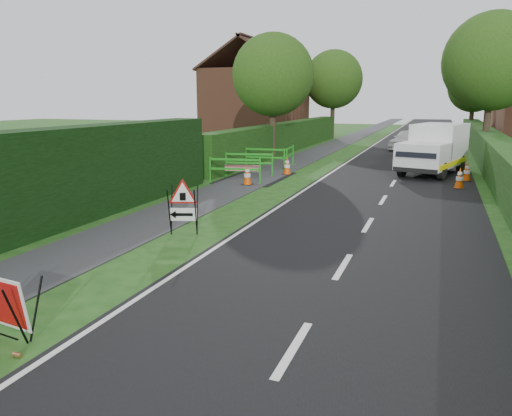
% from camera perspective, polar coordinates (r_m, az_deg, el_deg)
% --- Properties ---
extents(ground, '(120.00, 120.00, 0.00)m').
position_cam_1_polar(ground, '(9.76, -5.91, -6.90)').
color(ground, '#1B4714').
rests_on(ground, ground).
extents(road_surface, '(6.00, 90.00, 0.02)m').
position_cam_1_polar(road_surface, '(43.40, 18.21, 7.47)').
color(road_surface, black).
rests_on(road_surface, ground).
extents(footpath, '(2.00, 90.00, 0.02)m').
position_cam_1_polar(footpath, '(43.95, 10.98, 7.91)').
color(footpath, '#2D2D30').
rests_on(footpath, ground).
extents(hedge_west_near, '(1.10, 18.00, 2.50)m').
position_cam_1_polar(hedge_west_near, '(12.70, -26.68, -3.63)').
color(hedge_west_near, black).
rests_on(hedge_west_near, ground).
extents(hedge_west_far, '(1.00, 24.00, 1.80)m').
position_cam_1_polar(hedge_west_far, '(31.75, 3.49, 6.50)').
color(hedge_west_far, '#14380F').
rests_on(hedge_west_far, ground).
extents(hedge_east, '(1.20, 50.00, 1.50)m').
position_cam_1_polar(hedge_east, '(24.58, 25.69, 3.61)').
color(hedge_east, '#14380F').
rests_on(hedge_east, ground).
extents(house_west, '(7.50, 7.40, 7.88)m').
position_cam_1_polar(house_west, '(40.77, -0.01, 11.88)').
color(house_west, brown).
rests_on(house_west, ground).
extents(tree_nw, '(4.40, 4.40, 6.70)m').
position_cam_1_polar(tree_nw, '(27.69, 1.95, 14.95)').
color(tree_nw, '#2D2116').
rests_on(tree_nw, ground).
extents(tree_ne, '(5.20, 5.20, 7.79)m').
position_cam_1_polar(tree_ne, '(30.40, 25.42, 14.88)').
color(tree_ne, '#2D2116').
rests_on(tree_ne, ground).
extents(tree_fw, '(4.80, 4.80, 7.24)m').
position_cam_1_polar(tree_fw, '(43.17, 8.86, 14.32)').
color(tree_fw, '#2D2116').
rests_on(tree_fw, ground).
extents(tree_fe, '(4.20, 4.20, 6.33)m').
position_cam_1_polar(tree_fe, '(46.32, 23.67, 12.57)').
color(tree_fe, '#2D2116').
rests_on(tree_fe, ground).
extents(red_rect_sign, '(1.10, 0.75, 0.88)m').
position_cam_1_polar(red_rect_sign, '(7.71, -27.25, -9.57)').
color(red_rect_sign, black).
rests_on(red_rect_sign, ground).
extents(triangle_sign, '(1.00, 1.00, 1.15)m').
position_cam_1_polar(triangle_sign, '(11.95, -8.51, 0.60)').
color(triangle_sign, black).
rests_on(triangle_sign, ground).
extents(works_van, '(2.98, 5.01, 2.15)m').
position_cam_1_polar(works_van, '(23.17, 19.75, 6.48)').
color(works_van, silver).
rests_on(works_van, ground).
extents(traffic_cone_0, '(0.38, 0.38, 0.79)m').
position_cam_1_polar(traffic_cone_0, '(19.65, 22.24, 3.18)').
color(traffic_cone_0, black).
rests_on(traffic_cone_0, ground).
extents(traffic_cone_1, '(0.38, 0.38, 0.79)m').
position_cam_1_polar(traffic_cone_1, '(21.58, 22.97, 3.86)').
color(traffic_cone_1, black).
rests_on(traffic_cone_1, ground).
extents(traffic_cone_2, '(0.38, 0.38, 0.79)m').
position_cam_1_polar(traffic_cone_2, '(24.85, 22.76, 4.87)').
color(traffic_cone_2, black).
rests_on(traffic_cone_2, ground).
extents(traffic_cone_3, '(0.38, 0.38, 0.79)m').
position_cam_1_polar(traffic_cone_3, '(18.98, -1.00, 3.80)').
color(traffic_cone_3, black).
rests_on(traffic_cone_3, ground).
extents(traffic_cone_4, '(0.38, 0.38, 0.79)m').
position_cam_1_polar(traffic_cone_4, '(21.68, 3.58, 4.84)').
color(traffic_cone_4, black).
rests_on(traffic_cone_4, ground).
extents(ped_barrier_0, '(2.09, 0.65, 1.00)m').
position_cam_1_polar(ped_barrier_0, '(19.46, -2.42, 4.71)').
color(ped_barrier_0, '#1D931A').
rests_on(ped_barrier_0, ground).
extents(ped_barrier_1, '(2.09, 0.76, 1.00)m').
position_cam_1_polar(ped_barrier_1, '(21.36, -0.79, 5.40)').
color(ped_barrier_1, '#1D931A').
rests_on(ped_barrier_1, ground).
extents(ped_barrier_2, '(2.08, 0.46, 1.00)m').
position_cam_1_polar(ped_barrier_2, '(23.42, 1.16, 6.00)').
color(ped_barrier_2, '#1D931A').
rests_on(ped_barrier_2, ground).
extents(ped_barrier_3, '(0.51, 2.08, 1.00)m').
position_cam_1_polar(ped_barrier_3, '(23.99, 3.78, 6.13)').
color(ped_barrier_3, '#1D931A').
rests_on(ped_barrier_3, ground).
extents(redwhite_plank, '(1.47, 0.35, 0.25)m').
position_cam_1_polar(redwhite_plank, '(20.58, -1.51, 3.36)').
color(redwhite_plank, red).
rests_on(redwhite_plank, ground).
extents(litter_can, '(0.12, 0.07, 0.07)m').
position_cam_1_polar(litter_can, '(7.25, -25.60, -15.16)').
color(litter_can, '#BF7F4C').
rests_on(litter_can, ground).
extents(hatchback_car, '(2.44, 4.16, 1.33)m').
position_cam_1_polar(hatchback_car, '(33.75, 16.97, 7.47)').
color(hatchback_car, silver).
rests_on(hatchback_car, ground).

